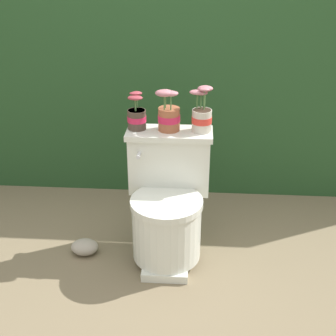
{
  "coord_description": "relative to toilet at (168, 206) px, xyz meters",
  "views": [
    {
      "loc": [
        0.2,
        -2.06,
        1.62
      ],
      "look_at": [
        0.05,
        0.15,
        0.53
      ],
      "focal_mm": 50.0,
      "sensor_mm": 36.0,
      "label": 1
    }
  ],
  "objects": [
    {
      "name": "toilet",
      "position": [
        0.0,
        0.0,
        0.0
      ],
      "size": [
        0.46,
        0.51,
        0.69
      ],
      "color": "silver",
      "rests_on": "ground"
    },
    {
      "name": "hedge_backdrop",
      "position": [
        -0.05,
        1.09,
        0.39
      ],
      "size": [
        3.64,
        0.74,
        1.42
      ],
      "color": "#234723",
      "rests_on": "ground"
    },
    {
      "name": "potted_plant_left",
      "position": [
        -0.18,
        0.16,
        0.45
      ],
      "size": [
        0.1,
        0.11,
        0.2
      ],
      "color": "#47382D",
      "rests_on": "toilet"
    },
    {
      "name": "garden_stone",
      "position": [
        -0.47,
        -0.03,
        -0.27
      ],
      "size": [
        0.15,
        0.12,
        0.08
      ],
      "color": "#9E9384",
      "rests_on": "ground"
    },
    {
      "name": "ground_plane",
      "position": [
        -0.05,
        -0.12,
        -0.31
      ],
      "size": [
        12.0,
        12.0,
        0.0
      ],
      "primitive_type": "plane",
      "color": "#75664C"
    },
    {
      "name": "potted_plant_midleft",
      "position": [
        -0.01,
        0.15,
        0.47
      ],
      "size": [
        0.13,
        0.12,
        0.23
      ],
      "color": "#9E5638",
      "rests_on": "toilet"
    },
    {
      "name": "potted_plant_middle",
      "position": [
        0.17,
        0.16,
        0.47
      ],
      "size": [
        0.12,
        0.12,
        0.24
      ],
      "color": "beige",
      "rests_on": "toilet"
    }
  ]
}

